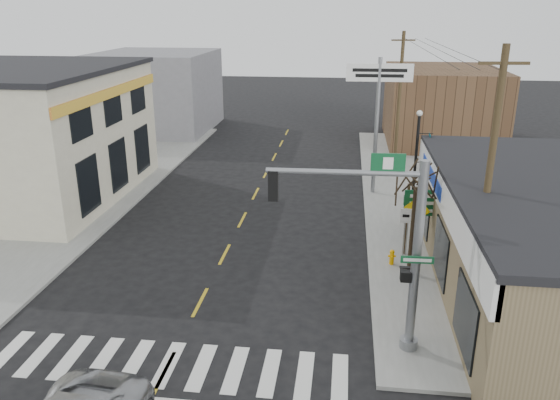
# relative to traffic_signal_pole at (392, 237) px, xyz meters

# --- Properties ---
(ground) EXTENTS (140.00, 140.00, 0.00)m
(ground) POSITION_rel_traffic_signal_pole_xyz_m (-6.31, -1.95, -3.73)
(ground) COLOR black
(ground) RESTS_ON ground
(sidewalk_right) EXTENTS (6.00, 38.00, 0.13)m
(sidewalk_right) POSITION_rel_traffic_signal_pole_xyz_m (2.69, 11.05, -3.66)
(sidewalk_right) COLOR gray
(sidewalk_right) RESTS_ON ground
(sidewalk_left) EXTENTS (6.00, 38.00, 0.13)m
(sidewalk_left) POSITION_rel_traffic_signal_pole_xyz_m (-15.31, 11.05, -3.66)
(sidewalk_left) COLOR gray
(sidewalk_left) RESTS_ON ground
(center_line) EXTENTS (0.12, 56.00, 0.01)m
(center_line) POSITION_rel_traffic_signal_pole_xyz_m (-6.31, 6.05, -3.72)
(center_line) COLOR gold
(center_line) RESTS_ON ground
(crosswalk) EXTENTS (11.00, 2.20, 0.01)m
(crosswalk) POSITION_rel_traffic_signal_pole_xyz_m (-6.31, -1.55, -3.72)
(crosswalk) COLOR silver
(crosswalk) RESTS_ON ground
(left_building) EXTENTS (12.00, 12.00, 6.80)m
(left_building) POSITION_rel_traffic_signal_pole_xyz_m (-19.31, 12.05, -0.33)
(left_building) COLOR beige
(left_building) RESTS_ON ground
(bldg_distant_right) EXTENTS (8.00, 10.00, 5.60)m
(bldg_distant_right) POSITION_rel_traffic_signal_pole_xyz_m (5.69, 28.05, -0.93)
(bldg_distant_right) COLOR brown
(bldg_distant_right) RESTS_ON ground
(bldg_distant_left) EXTENTS (9.00, 10.00, 6.40)m
(bldg_distant_left) POSITION_rel_traffic_signal_pole_xyz_m (-17.31, 30.05, -0.53)
(bldg_distant_left) COLOR slate
(bldg_distant_left) RESTS_ON ground
(traffic_signal_pole) EXTENTS (4.77, 0.38, 6.04)m
(traffic_signal_pole) POSITION_rel_traffic_signal_pole_xyz_m (0.00, 0.00, 0.00)
(traffic_signal_pole) COLOR gray
(traffic_signal_pole) RESTS_ON sidewalk_right
(guide_sign) EXTENTS (1.75, 0.14, 3.07)m
(guide_sign) POSITION_rel_traffic_signal_pole_xyz_m (1.89, 6.73, -1.63)
(guide_sign) COLOR #453720
(guide_sign) RESTS_ON sidewalk_right
(fire_hydrant) EXTENTS (0.20, 0.20, 0.63)m
(fire_hydrant) POSITION_rel_traffic_signal_pole_xyz_m (0.60, 5.70, -3.25)
(fire_hydrant) COLOR #E29700
(fire_hydrant) RESTS_ON sidewalk_right
(ped_crossing_sign) EXTENTS (1.06, 0.07, 2.72)m
(ped_crossing_sign) POSITION_rel_traffic_signal_pole_xyz_m (1.49, 6.21, -1.73)
(ped_crossing_sign) COLOR gray
(ped_crossing_sign) RESTS_ON sidewalk_right
(lamp_post) EXTENTS (0.69, 0.54, 5.30)m
(lamp_post) POSITION_rel_traffic_signal_pole_xyz_m (1.95, 10.91, -0.52)
(lamp_post) COLOR black
(lamp_post) RESTS_ON sidewalk_right
(dance_center_sign) EXTENTS (3.44, 0.22, 7.31)m
(dance_center_sign) POSITION_rel_traffic_signal_pole_xyz_m (0.19, 14.77, 1.86)
(dance_center_sign) COLOR gray
(dance_center_sign) RESTS_ON sidewalk_right
(bare_tree) EXTENTS (2.63, 2.63, 5.25)m
(bare_tree) POSITION_rel_traffic_signal_pole_xyz_m (1.24, 4.98, 0.54)
(bare_tree) COLOR black
(bare_tree) RESTS_ON sidewalk_right
(shrub_front) EXTENTS (1.36, 1.36, 1.02)m
(shrub_front) POSITION_rel_traffic_signal_pole_xyz_m (3.41, 2.71, -3.09)
(shrub_front) COLOR #153914
(shrub_front) RESTS_ON sidewalk_right
(shrub_back) EXTENTS (1.23, 1.23, 0.92)m
(shrub_back) POSITION_rel_traffic_signal_pole_xyz_m (3.24, 6.49, -3.13)
(shrub_back) COLOR #183214
(shrub_back) RESTS_ON sidewalk_right
(utility_pole_near) EXTENTS (1.52, 0.23, 8.73)m
(utility_pole_near) POSITION_rel_traffic_signal_pole_xyz_m (3.19, 2.94, 0.88)
(utility_pole_near) COLOR #4C3423
(utility_pole_near) RESTS_ON sidewalk_right
(utility_pole_far) EXTENTS (1.46, 0.22, 8.38)m
(utility_pole_far) POSITION_rel_traffic_signal_pole_xyz_m (1.83, 20.72, 0.70)
(utility_pole_far) COLOR #48301D
(utility_pole_far) RESTS_ON sidewalk_right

